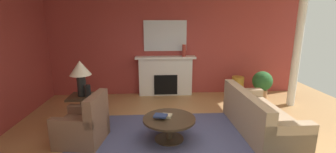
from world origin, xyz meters
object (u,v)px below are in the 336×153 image
object	(u,v)px
fireplace	(165,77)
vase_mantel_right	(184,51)
side_table	(84,109)
table_lamp	(80,71)
coffee_table	(169,124)
potted_plant	(262,83)
vase_tall_corner	(237,87)
armchair_near_window	(84,127)
vase_on_side_table	(88,91)
mantel_mirror	(165,36)
sofa	(258,118)

from	to	relation	value
fireplace	vase_mantel_right	xyz separation A→B (m)	(0.55, -0.05, 0.81)
side_table	table_lamp	xyz separation A→B (m)	(0.00, 0.00, 0.82)
coffee_table	vase_mantel_right	xyz separation A→B (m)	(0.62, 2.73, 1.04)
fireplace	potted_plant	distance (m)	2.82
side_table	vase_tall_corner	world-z (taller)	side_table
vase_mantel_right	vase_tall_corner	xyz separation A→B (m)	(1.60, -0.25, -1.07)
armchair_near_window	vase_on_side_table	bearing A→B (deg)	93.19
mantel_mirror	vase_tall_corner	world-z (taller)	mantel_mirror
sofa	potted_plant	distance (m)	2.17
coffee_table	side_table	distance (m)	1.92
coffee_table	vase_on_side_table	size ratio (longest dim) A/B	3.77
armchair_near_window	sofa	bearing A→B (deg)	3.59
fireplace	side_table	world-z (taller)	fireplace
table_lamp	potted_plant	bearing A→B (deg)	17.85
fireplace	vase_mantel_right	distance (m)	0.98
side_table	vase_mantel_right	distance (m)	3.30
mantel_mirror	armchair_near_window	xyz separation A→B (m)	(-1.68, -2.88, -1.49)
fireplace	vase_tall_corner	size ratio (longest dim) A/B	2.96
fireplace	armchair_near_window	distance (m)	3.24
potted_plant	armchair_near_window	bearing A→B (deg)	-154.13
armchair_near_window	coffee_table	distance (m)	1.61
mantel_mirror	table_lamp	bearing A→B (deg)	-129.99
table_lamp	vase_on_side_table	distance (m)	0.44
vase_on_side_table	potted_plant	xyz separation A→B (m)	(4.46, 1.60, -0.34)
table_lamp	mantel_mirror	bearing A→B (deg)	50.01
vase_tall_corner	potted_plant	bearing A→B (deg)	-27.33
armchair_near_window	vase_tall_corner	distance (m)	4.55
fireplace	sofa	distance (m)	3.11
sofa	vase_on_side_table	distance (m)	3.55
sofa	side_table	size ratio (longest dim) A/B	3.02
side_table	table_lamp	bearing A→B (deg)	90.00
armchair_near_window	potted_plant	size ratio (longest dim) A/B	1.14
mantel_mirror	sofa	world-z (taller)	mantel_mirror
mantel_mirror	fireplace	bearing A→B (deg)	-90.00
vase_tall_corner	side_table	bearing A→B (deg)	-155.88
fireplace	vase_on_side_table	bearing A→B (deg)	-127.64
coffee_table	table_lamp	xyz separation A→B (m)	(-1.79, 0.69, 0.89)
sofa	coffee_table	world-z (taller)	sofa
fireplace	armchair_near_window	bearing A→B (deg)	-121.31
vase_on_side_table	armchair_near_window	bearing A→B (deg)	-86.81
sofa	vase_on_side_table	size ratio (longest dim) A/B	7.96
table_lamp	potted_plant	xyz separation A→B (m)	(4.61, 1.48, -0.73)
coffee_table	table_lamp	world-z (taller)	table_lamp
armchair_near_window	side_table	distance (m)	0.69
sofa	side_table	distance (m)	3.67
fireplace	vase_tall_corner	bearing A→B (deg)	-7.93
sofa	table_lamp	world-z (taller)	table_lamp
mantel_mirror	potted_plant	xyz separation A→B (m)	(2.75, -0.73, -1.30)
mantel_mirror	vase_tall_corner	size ratio (longest dim) A/B	2.09
fireplace	coffee_table	bearing A→B (deg)	-91.42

